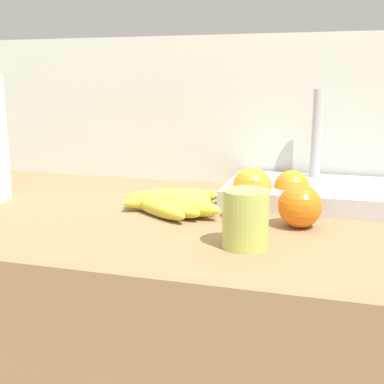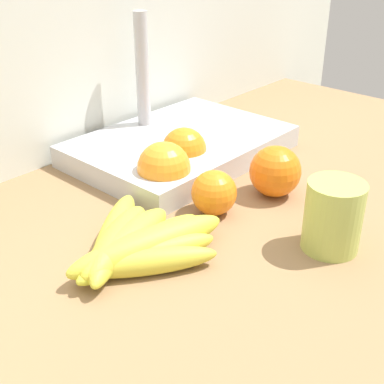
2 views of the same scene
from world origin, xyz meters
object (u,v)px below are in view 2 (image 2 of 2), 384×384
Objects in this scene: banana_bunch at (133,245)px; orange_right at (184,150)px; mug at (333,216)px; orange_front at (164,168)px; sink_basin at (179,143)px; orange_back_right at (275,171)px; orange_center at (214,193)px.

orange_right is at bearing 29.01° from banana_bunch.
mug is at bearing -42.20° from banana_bunch.
sink_basin is at bearing 34.00° from orange_front.
orange_back_right reaches higher than banana_bunch.
sink_basin is (0.04, 0.05, -0.01)m from orange_right.
sink_basin reaches higher than mug.
mug is (-0.08, -0.34, 0.02)m from sink_basin.
orange_center is at bearing -120.73° from orange_right.
sink_basin reaches higher than banana_bunch.
banana_bunch is 0.18m from orange_front.
orange_back_right is at bearing -79.83° from orange_right.
orange_back_right reaches higher than orange_center.
banana_bunch is 2.94× the size of orange_right.
mug is at bearing -98.63° from orange_right.
orange_back_right is (0.10, -0.03, 0.01)m from orange_center.
orange_right is at bearing 21.81° from orange_front.
sink_basin is at bearing 33.12° from banana_bunch.
orange_front is at bearing 32.41° from banana_bunch.
mug is at bearing -103.85° from sink_basin.
orange_front is at bearing 91.50° from orange_center.
orange_center is 0.17m from mug.
mug is (0.03, -0.26, 0.01)m from orange_front.
orange_right is at bearing 100.17° from orange_back_right.
orange_back_right is 0.15m from mug.
banana_bunch is 0.32m from sink_basin.
orange_right reaches higher than banana_bunch.
orange_right is 0.06m from sink_basin.
orange_center reaches higher than banana_bunch.
orange_front is 0.89× the size of mug.
orange_center is 0.18× the size of sink_basin.
orange_right is (0.23, 0.13, 0.02)m from banana_bunch.
orange_center is 0.71× the size of mug.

